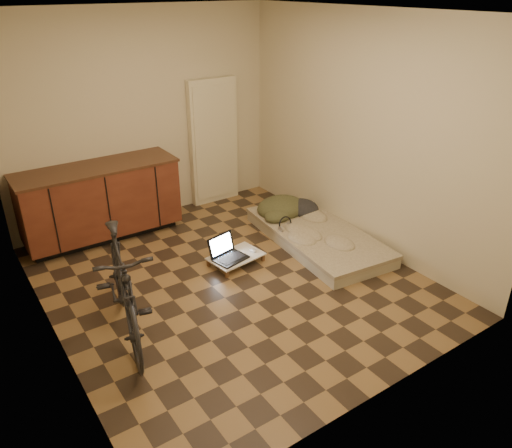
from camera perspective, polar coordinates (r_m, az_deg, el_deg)
room_shell at (r=4.71m, az=-3.30°, el=7.09°), size 3.50×4.00×2.60m
cabinets at (r=6.20m, az=-17.37°, el=2.45°), size 1.84×0.62×0.91m
appliance_panel at (r=6.90m, az=-4.88°, el=9.32°), size 0.70×0.10×1.70m
bicycle at (r=4.40m, az=-15.01°, el=-6.41°), size 0.83×1.70×1.06m
futon at (r=6.00m, az=7.00°, el=-1.36°), size 1.11×1.99×0.16m
clothing_pile at (r=6.35m, az=3.58°, el=2.56°), size 0.74×0.64×0.27m
headphones at (r=5.92m, az=3.36°, el=0.06°), size 0.22×0.21×0.14m
lap_desk at (r=5.52m, az=-2.31°, el=-3.75°), size 0.63×0.45×0.10m
laptop at (r=5.45m, az=-3.28°, el=-3.41°), size 0.41×0.38×0.24m
mouse at (r=5.58m, az=-0.33°, el=-3.03°), size 0.07×0.10×0.03m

